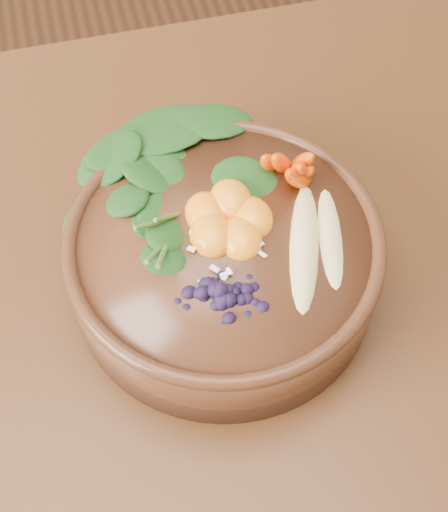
{
  "coord_description": "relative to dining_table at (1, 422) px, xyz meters",
  "views": [
    {
      "loc": [
        0.16,
        -0.31,
        1.35
      ],
      "look_at": [
        0.25,
        0.05,
        0.8
      ],
      "focal_mm": 50.0,
      "sensor_mm": 36.0,
      "label": 1
    }
  ],
  "objects": [
    {
      "name": "dining_table",
      "position": [
        0.0,
        0.0,
        0.0
      ],
      "size": [
        1.6,
        0.9,
        0.75
      ],
      "color": "#331C0C",
      "rests_on": "ground"
    },
    {
      "name": "banana_halves",
      "position": [
        0.33,
        0.02,
        0.19
      ],
      "size": [
        0.1,
        0.16,
        0.03
      ],
      "rotation": [
        0.0,
        0.0,
        -0.34
      ],
      "color": "#E0CC84",
      "rests_on": "stoneware_bowl"
    },
    {
      "name": "mandarin_cluster",
      "position": [
        0.26,
        0.07,
        0.19
      ],
      "size": [
        0.11,
        0.12,
        0.03
      ],
      "primitive_type": null,
      "rotation": [
        0.0,
        0.0,
        -0.34
      ],
      "color": "orange",
      "rests_on": "stoneware_bowl"
    },
    {
      "name": "kale_heap",
      "position": [
        0.22,
        0.12,
        0.19
      ],
      "size": [
        0.24,
        0.23,
        0.04
      ],
      "primitive_type": null,
      "rotation": [
        0.0,
        0.0,
        -0.34
      ],
      "color": "#1C4616",
      "rests_on": "stoneware_bowl"
    },
    {
      "name": "stoneware_bowl",
      "position": [
        0.25,
        0.05,
        0.13
      ],
      "size": [
        0.37,
        0.37,
        0.08
      ],
      "primitive_type": "cylinder",
      "rotation": [
        0.0,
        0.0,
        -0.34
      ],
      "color": "#452515",
      "rests_on": "dining_table"
    },
    {
      "name": "blueberry_pile",
      "position": [
        0.23,
        -0.01,
        0.19
      ],
      "size": [
        0.16,
        0.14,
        0.04
      ],
      "primitive_type": null,
      "rotation": [
        0.0,
        0.0,
        -0.34
      ],
      "color": "black",
      "rests_on": "stoneware_bowl"
    },
    {
      "name": "coconut_flakes",
      "position": [
        0.24,
        0.03,
        0.18
      ],
      "size": [
        0.11,
        0.1,
        0.01
      ],
      "primitive_type": null,
      "rotation": [
        0.0,
        0.0,
        -0.34
      ],
      "color": "white",
      "rests_on": "stoneware_bowl"
    },
    {
      "name": "carrot_cluster",
      "position": [
        0.32,
        0.11,
        0.21
      ],
      "size": [
        0.08,
        0.08,
        0.08
      ],
      "primitive_type": null,
      "rotation": [
        0.0,
        0.0,
        -0.34
      ],
      "color": "#ED4100",
      "rests_on": "stoneware_bowl"
    }
  ]
}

